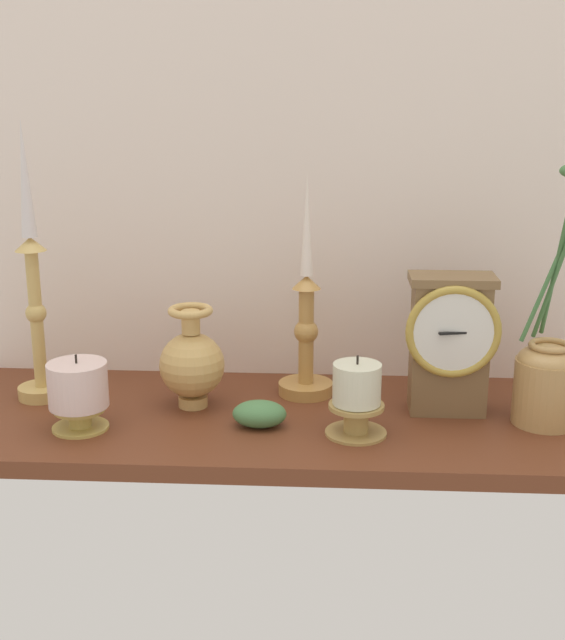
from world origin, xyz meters
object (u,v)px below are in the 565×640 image
object	(u,v)px
candlestick_tall_left	(34,295)
brass_vase_jar	(549,367)
pillar_candle_front	(78,392)
pillar_candle_near_clock	(357,398)
mantel_clock	(450,342)
brass_vase_bulbous	(192,362)
candlestick_tall_center	(306,333)

from	to	relation	value
candlestick_tall_left	brass_vase_jar	size ratio (longest dim) A/B	1.12
brass_vase_jar	pillar_candle_front	xyz separation A→B (cm)	(-64.13, -5.78, -2.87)
brass_vase_jar	pillar_candle_near_clock	size ratio (longest dim) A/B	3.31
candlestick_tall_left	pillar_candle_front	world-z (taller)	candlestick_tall_left
candlestick_tall_left	brass_vase_jar	bearing A→B (deg)	-4.50
mantel_clock	candlestick_tall_left	bearing A→B (deg)	177.77
pillar_candle_front	mantel_clock	bearing A→B (deg)	10.25
brass_vase_bulbous	pillar_candle_near_clock	xyz separation A→B (cm)	(23.64, -8.94, -1.51)
candlestick_tall_center	pillar_candle_near_clock	bearing A→B (deg)	-64.23
mantel_clock	brass_vase_jar	world-z (taller)	brass_vase_jar
mantel_clock	pillar_candle_near_clock	size ratio (longest dim) A/B	1.80
brass_vase_jar	brass_vase_bulbous	bearing A→B (deg)	175.94
mantel_clock	brass_vase_bulbous	distance (cm)	37.05
candlestick_tall_center	brass_vase_bulbous	world-z (taller)	candlestick_tall_center
mantel_clock	pillar_candle_front	size ratio (longest dim) A/B	1.88
mantel_clock	candlestick_tall_left	xyz separation A→B (cm)	(-60.16, 2.34, 5.31)
candlestick_tall_left	pillar_candle_front	distance (cm)	18.18
candlestick_tall_left	pillar_candle_near_clock	world-z (taller)	candlestick_tall_left
mantel_clock	brass_vase_jar	size ratio (longest dim) A/B	0.54
brass_vase_bulbous	candlestick_tall_left	bearing A→B (deg)	174.56
mantel_clock	candlestick_tall_left	distance (cm)	60.44
brass_vase_bulbous	pillar_candle_front	distance (cm)	16.95
candlestick_tall_left	brass_vase_bulbous	bearing A→B (deg)	-5.44
candlestick_tall_center	candlestick_tall_left	bearing A→B (deg)	-174.32
pillar_candle_near_clock	brass_vase_jar	bearing A→B (deg)	11.53
candlestick_tall_left	pillar_candle_near_clock	distance (cm)	49.43
mantel_clock	candlestick_tall_left	size ratio (longest dim) A/B	0.49
candlestick_tall_left	pillar_candle_near_clock	xyz separation A→B (cm)	(46.96, -11.16, -10.68)
brass_vase_bulbous	pillar_candle_front	size ratio (longest dim) A/B	1.41
pillar_candle_front	pillar_candle_near_clock	distance (cm)	37.72
mantel_clock	brass_vase_jar	xyz separation A→B (cm)	(13.21, -3.43, -2.39)
candlestick_tall_left	candlestick_tall_center	bearing A→B (deg)	5.68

